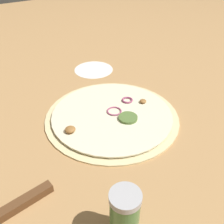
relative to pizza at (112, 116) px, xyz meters
The scene contains 4 objects.
ground_plane 0.01m from the pizza, ahead, with size 3.00×3.00×0.00m, color tan.
pizza is the anchor object (origin of this frame).
spice_jar 0.35m from the pizza, 151.96° to the left, with size 0.05×0.05×0.11m.
flour_patch 0.31m from the pizza, 18.38° to the right, with size 0.14×0.14×0.00m.
Camera 1 is at (-0.51, 0.31, 0.45)m, focal length 42.00 mm.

